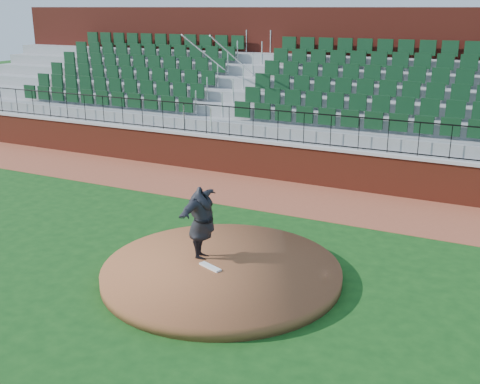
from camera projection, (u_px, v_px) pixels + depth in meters
name	position (u px, v px, depth m)	size (l,w,h in m)	color
ground	(210.00, 266.00, 12.92)	(90.00, 90.00, 0.00)	#123F13
warning_track	(297.00, 198.00, 17.52)	(34.00, 3.20, 0.01)	brown
field_wall	(316.00, 166.00, 18.71)	(34.00, 0.35, 1.20)	maroon
wall_cap	(316.00, 147.00, 18.51)	(34.00, 0.45, 0.10)	#B7B7B7
wall_railing	(317.00, 130.00, 18.34)	(34.00, 0.05, 1.00)	black
seating_stands	(343.00, 102.00, 20.51)	(34.00, 5.10, 4.60)	gray
concourse_wall	(365.00, 80.00, 22.77)	(34.00, 0.50, 5.50)	maroon
pitchers_mound	(222.00, 272.00, 12.33)	(5.08, 5.08, 0.25)	brown
pitching_rubber	(210.00, 267.00, 12.24)	(0.57, 0.14, 0.04)	white
pitcher	(202.00, 223.00, 12.50)	(2.00, 0.54, 1.63)	black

